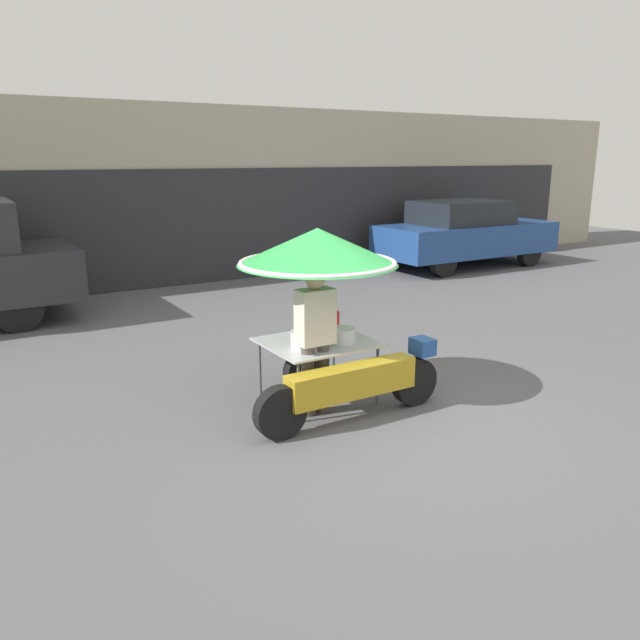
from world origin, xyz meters
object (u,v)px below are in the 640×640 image
Objects in this scene: vendor_person at (315,335)px; parked_car at (465,233)px; potted_plant at (533,233)px; vendor_motorcycle_cart at (322,272)px.

parked_car is at bearing 37.01° from vendor_person.
vendor_person is 0.34× the size of parked_car.
vendor_person reaches higher than potted_plant.
vendor_motorcycle_cart reaches higher than parked_car.
vendor_motorcycle_cart is 9.41m from parked_car.
parked_car is 5.12× the size of potted_plant.
vendor_motorcycle_cart is 0.67m from vendor_person.
parked_car is 3.70m from potted_plant.
vendor_motorcycle_cart is 12.91m from potted_plant.
vendor_motorcycle_cart is at bearing -149.52° from potted_plant.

